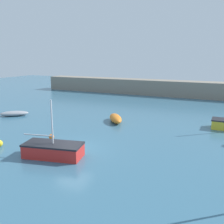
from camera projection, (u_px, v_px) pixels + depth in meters
ground_plane at (73, 151)px, 19.02m from camera, size 120.00×120.00×0.20m
harbor_breakwater at (167, 88)px, 45.41m from camera, size 50.19×3.54×2.77m
sailboat_twin_hulled at (53, 150)px, 17.59m from camera, size 4.43×2.65×4.11m
rowboat_white_midwater at (116, 118)px, 27.04m from camera, size 2.90×3.45×0.82m
rowboat_blue_near at (14, 113)px, 29.92m from camera, size 3.36×3.04×0.59m
mooring_buoy_orange at (51, 137)px, 21.43m from camera, size 0.46×0.46×0.46m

